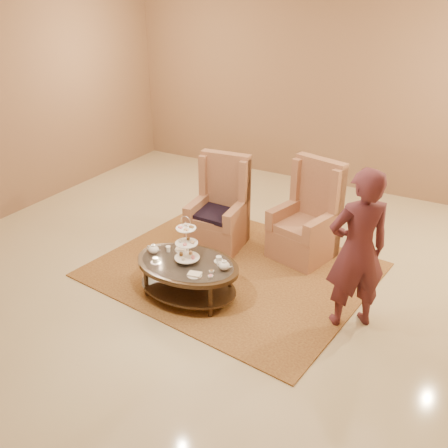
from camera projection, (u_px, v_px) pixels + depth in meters
The scene contains 8 objects.
ground at pixel (222, 286), 6.16m from camera, with size 8.00×8.00×0.00m, color beige.
ceiling at pixel (222, 286), 6.16m from camera, with size 8.00×8.00×0.02m, color beige.
wall_back at pixel (337, 87), 8.52m from camera, with size 8.00×0.04×3.50m, color #977052.
rug at pixel (233, 269), 6.49m from camera, with size 3.59×3.11×0.02m.
tea_table at pixel (188, 269), 5.78m from camera, with size 1.28×0.89×1.06m.
armchair_left at pixel (220, 216), 6.95m from camera, with size 0.77×0.79×1.29m.
armchair_right at pixel (308, 225), 6.67m from camera, with size 0.88×0.90×1.33m.
person at pixel (357, 250), 5.11m from camera, with size 0.78×0.75×1.80m.
Camera 1 is at (2.57, -4.52, 3.39)m, focal length 40.00 mm.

